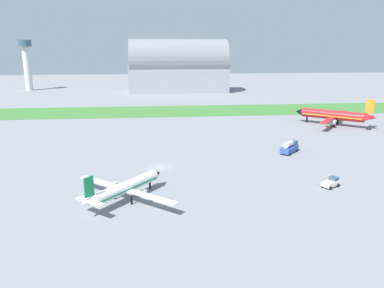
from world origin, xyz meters
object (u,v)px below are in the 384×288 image
airplane_foreground_turboprop (125,187)px  control_tower (26,60)px  airplane_parked_jet_far (334,115)px  pushback_tug_midfield (331,183)px  fuel_truck_near_gate (290,147)px

airplane_foreground_turboprop → control_tower: size_ratio=0.60×
airplane_parked_jet_far → control_tower: 188.13m
airplane_parked_jet_far → control_tower: (-142.55, 121.84, 15.06)m
pushback_tug_midfield → airplane_parked_jet_far: bearing=33.8°
airplane_foreground_turboprop → pushback_tug_midfield: bearing=-46.0°
pushback_tug_midfield → control_tower: bearing=92.9°
control_tower → pushback_tug_midfield: bearing=-57.3°
airplane_foreground_turboprop → pushback_tug_midfield: 40.25m
airplane_parked_jet_far → fuel_truck_near_gate: airplane_parked_jet_far is taller
fuel_truck_near_gate → pushback_tug_midfield: size_ratio=1.58×
airplane_parked_jet_far → airplane_foreground_turboprop: bearing=80.9°
airplane_parked_jet_far → airplane_foreground_turboprop: 90.47m
fuel_truck_near_gate → control_tower: 192.92m
airplane_foreground_turboprop → control_tower: (-74.27, 181.17, 16.13)m
airplane_foreground_turboprop → airplane_parked_jet_far: bearing=-8.9°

